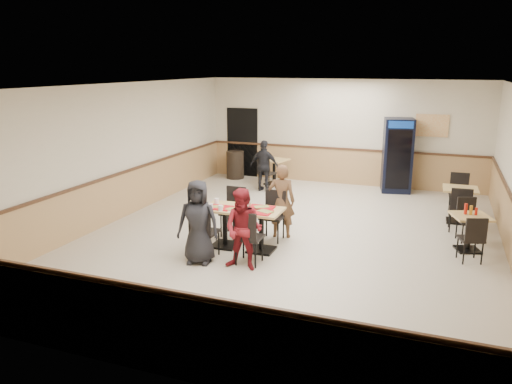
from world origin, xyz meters
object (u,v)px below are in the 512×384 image
at_px(diner_woman_right, 244,230).
at_px(trash_bin, 235,165).
at_px(main_table, 243,222).
at_px(side_table_far, 459,200).
at_px(lone_diner, 264,166).
at_px(pepsi_cooler, 397,155).
at_px(side_table_near, 470,227).
at_px(diner_woman_left, 198,222).
at_px(back_table, 274,168).
at_px(diner_man_opposite, 281,201).

xyz_separation_m(diner_woman_right, trash_bin, (-2.87, 6.42, -0.28)).
distance_m(main_table, side_table_far, 4.98).
xyz_separation_m(lone_diner, pepsi_cooler, (3.38, 1.23, 0.30)).
height_order(side_table_near, side_table_far, side_table_far).
height_order(diner_woman_left, trash_bin, diner_woman_left).
distance_m(main_table, side_table_near, 4.21).
height_order(main_table, trash_bin, trash_bin).
relative_size(side_table_far, back_table, 0.92).
relative_size(main_table, pepsi_cooler, 0.74).
relative_size(diner_woman_left, side_table_far, 1.91).
relative_size(diner_man_opposite, side_table_far, 1.92).
bearing_deg(pepsi_cooler, side_table_far, -67.56).
xyz_separation_m(back_table, trash_bin, (-1.37, 0.35, -0.07)).
height_order(lone_diner, pepsi_cooler, pepsi_cooler).
xyz_separation_m(diner_woman_left, side_table_far, (4.30, 4.08, -0.23)).
height_order(diner_woman_right, back_table, diner_woman_right).
distance_m(back_table, pepsi_cooler, 3.44).
relative_size(diner_man_opposite, pepsi_cooler, 0.74).
distance_m(side_table_near, trash_bin, 7.69).
distance_m(diner_woman_left, trash_bin, 6.75).
distance_m(main_table, diner_woman_left, 1.04).
height_order(diner_woman_left, lone_diner, diner_woman_left).
bearing_deg(pepsi_cooler, diner_man_opposite, -121.90).
xyz_separation_m(side_table_near, back_table, (-5.11, 3.80, 0.03)).
xyz_separation_m(diner_woman_left, diner_man_opposite, (0.94, 1.80, 0.00)).
relative_size(pepsi_cooler, trash_bin, 2.39).
relative_size(diner_woman_left, diner_woman_right, 1.06).
bearing_deg(side_table_far, back_table, 158.08).
xyz_separation_m(diner_man_opposite, trash_bin, (-2.96, 4.62, -0.32)).
relative_size(main_table, back_table, 1.77).
xyz_separation_m(diner_woman_right, diner_man_opposite, (0.09, 1.79, 0.04)).
bearing_deg(diner_man_opposite, main_table, 50.75).
bearing_deg(diner_woman_left, diner_man_opposite, 50.29).
xyz_separation_m(diner_man_opposite, back_table, (-1.59, 4.27, -0.25)).
distance_m(lone_diner, side_table_far, 5.09).
relative_size(diner_man_opposite, back_table, 1.77).
bearing_deg(diner_man_opposite, diner_woman_right, 75.28).
relative_size(diner_man_opposite, side_table_near, 1.82).
height_order(main_table, side_table_far, main_table).
bearing_deg(trash_bin, lone_diner, -40.96).
bearing_deg(back_table, side_table_far, -21.92).
bearing_deg(diner_woman_left, side_table_far, 31.26).
bearing_deg(main_table, trash_bin, 113.85).
height_order(side_table_near, trash_bin, trash_bin).
bearing_deg(diner_man_opposite, back_table, -81.37).
relative_size(main_table, trash_bin, 1.77).
bearing_deg(side_table_far, main_table, -140.28).
bearing_deg(side_table_near, diner_woman_right, -147.85).
distance_m(diner_woman_left, side_table_far, 5.93).
height_order(diner_woman_left, diner_man_opposite, diner_man_opposite).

